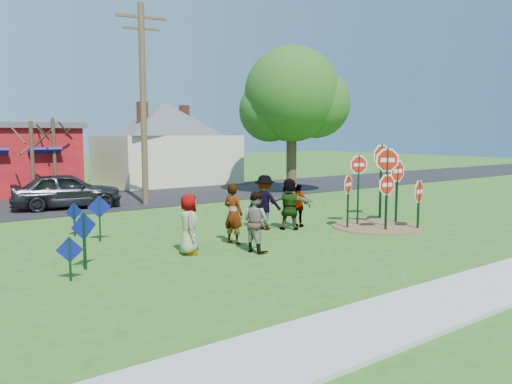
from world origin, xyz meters
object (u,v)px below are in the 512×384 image
at_px(stop_sign_b, 359,172).
at_px(person_a, 189,224).
at_px(utility_pole, 143,101).
at_px(stop_sign_c, 387,169).
at_px(stop_sign_a, 387,190).
at_px(stop_sign_d, 381,162).
at_px(person_b, 233,214).
at_px(suv, 67,190).
at_px(leafy_tree, 294,99).

distance_m(stop_sign_b, person_a, 7.21).
bearing_deg(person_a, utility_pole, 3.66).
height_order(stop_sign_b, stop_sign_c, stop_sign_c).
bearing_deg(stop_sign_a, stop_sign_c, 45.65).
relative_size(stop_sign_a, stop_sign_b, 0.78).
distance_m(stop_sign_a, utility_pole, 11.85).
height_order(stop_sign_d, utility_pole, utility_pole).
xyz_separation_m(stop_sign_a, stop_sign_c, (0.56, 0.46, 0.66)).
xyz_separation_m(stop_sign_d, utility_pole, (-6.11, 8.67, 2.58)).
relative_size(stop_sign_c, stop_sign_d, 0.97).
relative_size(stop_sign_b, person_b, 1.45).
height_order(stop_sign_b, utility_pole, utility_pole).
bearing_deg(person_a, stop_sign_d, -63.40).
distance_m(person_a, suv, 10.56).
bearing_deg(leafy_tree, person_a, -141.77).
bearing_deg(person_b, stop_sign_c, -116.40).
distance_m(stop_sign_c, stop_sign_d, 2.01).
bearing_deg(suv, stop_sign_b, -132.64).
distance_m(stop_sign_b, person_b, 5.51).
bearing_deg(stop_sign_b, suv, 146.47).
relative_size(stop_sign_b, utility_pole, 0.29).
xyz_separation_m(stop_sign_b, leafy_tree, (4.19, 8.56, 3.21)).
xyz_separation_m(person_a, leafy_tree, (11.31, 8.91, 4.32)).
distance_m(stop_sign_a, suv, 13.71).
relative_size(utility_pole, leafy_tree, 1.14).
distance_m(suv, utility_pole, 5.22).
xyz_separation_m(person_b, suv, (-2.02, 10.19, -0.09)).
bearing_deg(leafy_tree, stop_sign_b, -116.09).
bearing_deg(stop_sign_b, stop_sign_c, -37.47).
relative_size(person_a, utility_pole, 0.18).
relative_size(person_a, person_b, 0.91).
xyz_separation_m(stop_sign_b, stop_sign_d, (1.94, 0.59, 0.26)).
distance_m(stop_sign_b, leafy_tree, 10.06).
height_order(stop_sign_a, leafy_tree, leafy_tree).
distance_m(stop_sign_b, stop_sign_d, 2.04).
distance_m(stop_sign_d, leafy_tree, 8.79).
relative_size(person_a, suv, 0.36).
bearing_deg(utility_pole, stop_sign_c, -65.07).
bearing_deg(suv, stop_sign_a, -135.96).
bearing_deg(stop_sign_c, leafy_tree, 100.72).
relative_size(stop_sign_a, stop_sign_d, 0.68).
bearing_deg(suv, stop_sign_d, -124.46).
xyz_separation_m(person_a, person_b, (1.70, 0.36, 0.08)).
distance_m(stop_sign_a, stop_sign_c, 0.98).
distance_m(stop_sign_a, leafy_tree, 11.36).
bearing_deg(person_b, utility_pole, -25.87).
bearing_deg(utility_pole, person_b, -97.68).
bearing_deg(stop_sign_c, person_a, -151.76).
bearing_deg(stop_sign_c, utility_pole, 146.91).
height_order(stop_sign_b, leafy_tree, leafy_tree).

